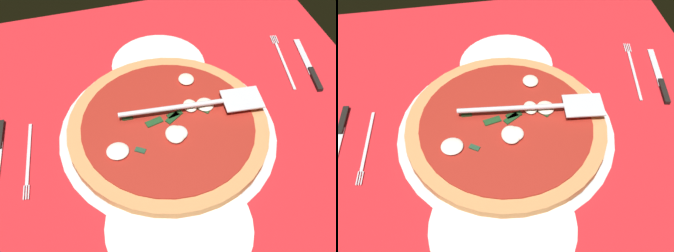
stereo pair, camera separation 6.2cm
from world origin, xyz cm
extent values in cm
cube|color=red|center=(0.00, 0.00, -0.40)|extent=(93.47, 93.47, 0.80)
cylinder|color=silver|center=(-0.81, 1.27, 0.46)|extent=(44.43, 44.43, 0.93)
cylinder|color=white|center=(-21.92, 5.26, 0.50)|extent=(25.67, 25.67, 1.00)
cylinder|color=white|center=(19.19, -2.03, 0.50)|extent=(22.03, 22.03, 1.00)
cylinder|color=#D48B51|center=(-0.81, 1.27, 1.80)|extent=(40.77, 40.77, 1.74)
cylinder|color=#A12319|center=(-0.81, 1.27, 2.82)|extent=(35.12, 35.12, 0.30)
ellipsoid|color=white|center=(-4.60, 0.90, 3.65)|extent=(4.53, 3.80, 1.37)
ellipsoid|color=white|center=(9.83, -5.90, 3.49)|extent=(3.67, 3.41, 1.04)
ellipsoid|color=white|center=(-4.40, -0.11, 3.58)|extent=(3.56, 3.33, 1.23)
ellipsoid|color=white|center=(2.00, -4.30, 3.48)|extent=(3.60, 2.89, 1.02)
ellipsoid|color=#F2E4D0|center=(1.54, -7.40, 3.42)|extent=(3.84, 3.70, 0.90)
ellipsoid|color=white|center=(-5.46, 12.47, 3.49)|extent=(4.17, 4.34, 1.03)
cube|color=#1A431F|center=(-0.26, 3.94, 3.12)|extent=(2.24, 3.76, 0.30)
cube|color=#204823|center=(0.78, -6.74, 3.12)|extent=(3.21, 3.17, 0.30)
cube|color=#1A3617|center=(2.57, 8.89, 3.12)|extent=(1.22, 2.24, 0.30)
cube|color=#21462D|center=(-6.16, 8.26, 3.12)|extent=(2.03, 2.30, 0.30)
cube|color=#173919|center=(0.84, -0.62, 3.12)|extent=(1.95, 3.46, 0.30)
cube|color=#16411D|center=(0.36, -0.20, 3.12)|extent=(2.91, 3.53, 0.30)
cube|color=silver|center=(-0.10, -14.92, 4.49)|extent=(6.90, 8.59, 0.30)
cylinder|color=silver|center=(1.25, -0.15, 4.84)|extent=(2.95, 21.60, 1.00)
cube|color=white|center=(10.29, -33.56, 0.30)|extent=(20.41, 15.42, 0.60)
cube|color=silver|center=(10.79, -30.85, 0.73)|extent=(16.29, 3.59, 0.25)
cube|color=silver|center=(20.24, -33.27, 0.73)|extent=(2.99, 0.76, 0.25)
cube|color=silver|center=(20.32, -32.84, 0.73)|extent=(2.99, 0.76, 0.25)
cube|color=silver|center=(20.40, -32.40, 0.73)|extent=(2.99, 0.76, 0.25)
cube|color=silver|center=(20.48, -31.97, 0.73)|extent=(2.99, 0.76, 0.25)
cube|color=black|center=(4.38, -35.27, 1.00)|extent=(7.43, 2.52, 0.80)
cube|color=silver|center=(12.49, -36.77, 0.73)|extent=(12.87, 3.72, 0.25)
cube|color=white|center=(1.23, 32.22, 0.30)|extent=(18.48, 14.93, 0.60)
cube|color=silver|center=(0.91, 29.28, 0.73)|extent=(15.07, 2.24, 0.25)
cube|color=silver|center=(-8.03, 30.70, 0.73)|extent=(3.01, 0.54, 0.25)
cube|color=silver|center=(-8.08, 30.26, 0.73)|extent=(3.01, 0.54, 0.25)
cube|color=silver|center=(-8.13, 29.82, 0.73)|extent=(3.01, 0.54, 0.25)
cube|color=black|center=(7.04, 34.56, 1.00)|extent=(7.44, 1.99, 0.80)
camera|label=1|loc=(-52.98, 16.04, 66.13)|focal=44.14mm
camera|label=2|loc=(-54.32, 10.00, 66.13)|focal=44.14mm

